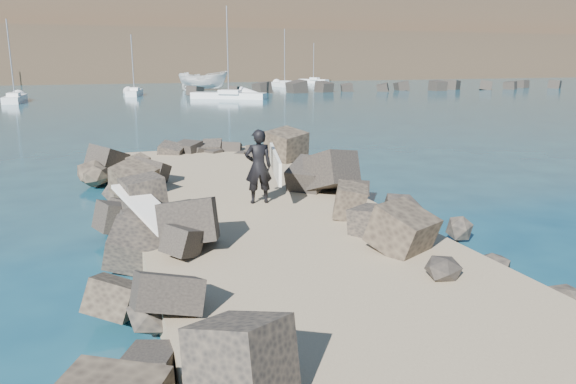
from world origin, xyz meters
name	(u,v)px	position (x,y,z in m)	size (l,w,h in m)	color
ground	(273,246)	(0.00, 0.00, 0.00)	(800.00, 800.00, 0.00)	#0F384C
jetty	(305,263)	(0.00, -2.00, 0.30)	(6.00, 26.00, 0.60)	#8C7759
riprap_left	(150,262)	(-2.90, -1.50, 0.50)	(2.60, 22.00, 1.00)	black
riprap_right	(420,231)	(2.90, -1.50, 0.50)	(2.60, 22.00, 1.00)	black
breakwater_secondary	(393,86)	(35.00, 55.00, 0.60)	(52.00, 4.00, 1.20)	black
headland	(129,16)	(10.00, 160.00, 16.00)	(360.00, 140.00, 32.00)	#2D4919
surfboard_resting	(147,212)	(-2.76, 0.08, 1.04)	(0.62, 2.46, 0.08)	white
boat_imported	(203,81)	(11.62, 65.18, 1.29)	(2.52, 6.69, 2.58)	silver
surfer_with_board	(261,166)	(0.24, 1.70, 1.55)	(1.11, 2.29, 1.88)	black
sailboat_d	(285,85)	(25.15, 70.24, 0.35)	(2.63, 7.37, 8.68)	white
sailboat_c	(229,96)	(10.84, 47.83, 0.35)	(7.75, 5.98, 9.68)	white
sailboat_b	(134,93)	(1.78, 56.80, 0.35)	(2.50, 5.85, 7.03)	white
sailboat_a	(15,99)	(-10.24, 50.20, 0.35)	(1.77, 6.71, 8.07)	white
sailboat_f	(314,81)	(34.88, 82.39, 0.35)	(4.28, 5.41, 7.03)	white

